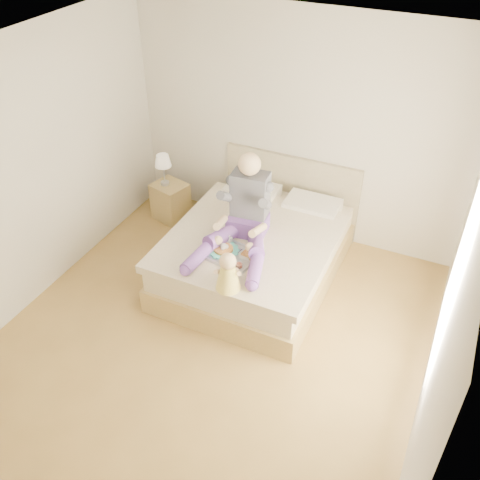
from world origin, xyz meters
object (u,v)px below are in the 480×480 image
at_px(tray, 232,253).
at_px(bed, 258,249).
at_px(adult, 244,217).
at_px(baby, 228,274).
at_px(nightstand, 171,201).

bearing_deg(tray, bed, 93.57).
distance_m(adult, baby, 0.79).
height_order(adult, baby, adult).
height_order(bed, adult, adult).
bearing_deg(bed, baby, -83.12).
distance_m(bed, baby, 1.11).
height_order(bed, tray, bed).
xyz_separation_m(nightstand, baby, (1.59, -1.54, 0.52)).
xyz_separation_m(bed, tray, (-0.05, -0.56, 0.33)).
bearing_deg(adult, nightstand, 144.99).
bearing_deg(nightstand, adult, -14.37).
distance_m(adult, tray, 0.40).
relative_size(nightstand, adult, 0.42).
bearing_deg(baby, nightstand, 117.42).
height_order(bed, baby, baby).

